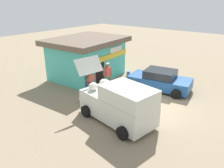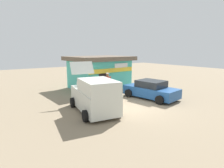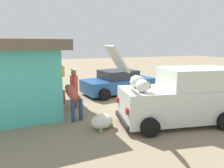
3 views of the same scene
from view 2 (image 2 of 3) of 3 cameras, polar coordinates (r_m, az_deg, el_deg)
ground_plane at (r=11.98m, az=7.45°, el=-6.83°), size 60.00×60.00×0.00m
storefront_bar at (r=17.42m, az=-3.94°, el=3.88°), size 5.86×4.79×2.98m
delivery_van at (r=10.57m, az=-5.47°, el=-3.62°), size 2.58×4.64×2.79m
parked_sedan at (r=13.97m, az=12.02°, el=-1.80°), size 2.67×4.23×1.34m
vendor_standing at (r=14.79m, az=-1.40°, el=0.61°), size 0.48×0.48×1.75m
customer_bending at (r=14.39m, az=-6.59°, el=-0.53°), size 0.79×0.68×1.30m
unloaded_banana_pile at (r=13.36m, az=-9.62°, el=-3.98°), size 0.82×0.88×0.50m
paint_bucket at (r=16.96m, az=6.39°, el=-1.03°), size 0.27×0.27×0.36m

